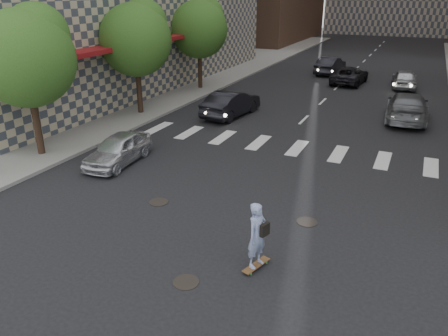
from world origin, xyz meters
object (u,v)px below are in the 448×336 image
Objects in this scene: traffic_car_a at (231,103)px; traffic_car_b at (407,107)px; traffic_car_c at (350,75)px; traffic_car_d at (404,79)px; silver_sedan at (118,149)px; tree_c at (201,26)px; tree_b at (137,36)px; skateboarder at (257,235)px; tree_a at (28,54)px; traffic_car_e at (330,66)px.

traffic_car_b reaches higher than traffic_car_a.
traffic_car_c is 4.17m from traffic_car_d.
tree_c is at bearing 99.69° from silver_sedan.
traffic_car_b is (14.94, 5.28, -3.84)m from tree_b.
traffic_car_c is (-2.08, 27.12, -0.37)m from skateboarder.
tree_a reaches higher than traffic_car_b.
tree_b is 1.53× the size of traffic_car_d.
traffic_car_c is (10.04, 14.86, -3.97)m from tree_b.
tree_c is at bearing -43.04° from traffic_car_a.
traffic_car_b reaches higher than silver_sedan.
silver_sedan is at bearing 9.26° from tree_a.
skateboarder is 15.74m from traffic_car_a.
tree_c is 1.41× the size of traffic_car_a.
silver_sedan is at bearing -62.92° from tree_b.
traffic_car_c is (10.04, 22.86, -3.97)m from tree_a.
silver_sedan is 0.90× the size of traffic_car_d.
silver_sedan is 0.83× the size of traffic_car_e.
traffic_car_d reaches higher than silver_sedan.
silver_sedan is (3.78, -15.38, -3.99)m from tree_c.
traffic_car_a is 10.34m from traffic_car_b.
traffic_car_b is at bearing 124.24° from traffic_car_e.
tree_a is 1.35× the size of traffic_car_c.
traffic_car_c is at bearing -65.51° from traffic_car_b.
skateboarder is at bearing 78.31° from traffic_car_b.
traffic_car_d is (9.03, 13.04, -0.04)m from traffic_car_a.
silver_sedan is (3.78, 0.62, -3.99)m from tree_a.
tree_a is 5.53m from silver_sedan.
tree_b is 3.31× the size of skateboarder.
traffic_car_c is 4.37m from traffic_car_e.
skateboarder is at bearing 79.04° from traffic_car_d.
tree_c is 1.18× the size of traffic_car_b.
traffic_car_d is (14.21, 6.90, -3.91)m from tree_c.
traffic_car_d is at bearing 25.90° from tree_c.
traffic_car_b is (11.16, 12.66, 0.15)m from silver_sedan.
skateboarder reaches higher than traffic_car_e.
traffic_car_e is (2.52, 16.69, -0.01)m from traffic_car_a.
tree_c reaches higher than traffic_car_b.
traffic_car_c is (-4.90, 9.58, -0.13)m from traffic_car_b.
traffic_car_b reaches higher than traffic_car_c.
traffic_car_b is (14.94, -2.72, -3.84)m from tree_c.
tree_a is 8.00m from tree_b.
traffic_car_e reaches higher than traffic_car_d.
tree_c reaches higher than skateboarder.
traffic_car_a is 13.88m from traffic_car_c.
traffic_car_d is (14.21, 14.90, -3.91)m from tree_b.
traffic_car_b is at bearing 41.64° from tree_a.
tree_c is at bearing 90.00° from tree_b.
tree_a is 1.00× the size of tree_c.
traffic_car_c is (6.26, 22.25, 0.02)m from silver_sedan.
tree_a is 1.18× the size of traffic_car_b.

